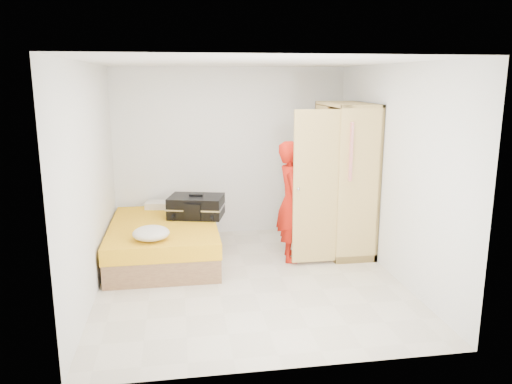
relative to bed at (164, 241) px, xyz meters
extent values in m
plane|color=beige|center=(1.05, -0.90, -0.25)|extent=(4.00, 4.00, 0.00)
plane|color=white|center=(1.05, -0.90, 2.35)|extent=(4.00, 4.00, 0.00)
cube|color=white|center=(1.05, 1.10, 1.05)|extent=(3.60, 0.02, 2.60)
cube|color=white|center=(1.05, -2.90, 1.05)|extent=(3.60, 0.02, 2.60)
cube|color=white|center=(-0.75, -0.90, 1.05)|extent=(0.02, 4.00, 2.60)
cube|color=white|center=(2.85, -0.90, 1.05)|extent=(0.02, 4.00, 2.60)
cube|color=olive|center=(0.00, 0.00, -0.10)|extent=(1.40, 2.00, 0.30)
cube|color=yellow|center=(0.00, 0.00, 0.15)|extent=(1.42, 2.02, 0.20)
cube|color=#E4C26F|center=(2.82, 0.00, 0.80)|extent=(0.04, 1.20, 2.10)
cube|color=#E4C26F|center=(2.55, -0.58, 0.80)|extent=(0.58, 0.04, 2.10)
cube|color=#E4C26F|center=(2.55, 0.58, 0.80)|extent=(0.58, 0.04, 2.10)
cube|color=#E4C26F|center=(2.55, 0.00, 1.83)|extent=(0.58, 1.20, 0.04)
cube|color=tan|center=(2.55, 0.00, -0.20)|extent=(0.58, 1.20, 0.10)
cube|color=#E4C26F|center=(2.28, 0.30, 0.80)|extent=(0.04, 0.59, 2.00)
cube|color=#E4C26F|center=(1.97, -0.56, 0.80)|extent=(0.59, 0.04, 2.00)
cylinder|color=#B2B2B7|center=(2.55, 0.00, 1.67)|extent=(0.02, 1.10, 0.02)
imported|color=#B61D0B|center=(1.72, -0.27, 0.56)|extent=(0.45, 0.63, 1.62)
cube|color=black|center=(0.46, 0.29, 0.40)|extent=(0.85, 0.70, 0.30)
cube|color=black|center=(0.46, 0.29, 0.56)|extent=(0.20, 0.10, 0.03)
ellipsoid|color=beige|center=(-0.13, -0.70, 0.33)|extent=(0.45, 0.45, 0.17)
cube|color=beige|center=(0.00, 0.85, 0.30)|extent=(0.58, 0.36, 0.10)
camera|label=1|loc=(0.22, -6.63, 2.16)|focal=35.00mm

